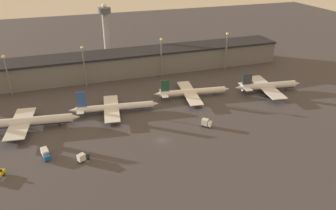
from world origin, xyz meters
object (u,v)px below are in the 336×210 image
at_px(airplane_1, 114,107).
at_px(service_vehicle_1, 45,153).
at_px(control_tower, 106,27).
at_px(airplane_2, 192,92).
at_px(service_vehicle_0, 206,123).
at_px(service_vehicle_3, 83,157).
at_px(airplane_0, 24,122).
at_px(airplane_3, 268,86).

relative_size(airplane_1, service_vehicle_1, 5.83).
bearing_deg(control_tower, airplane_2, -68.37).
distance_m(airplane_2, service_vehicle_0, 33.54).
relative_size(airplane_1, service_vehicle_0, 9.08).
bearing_deg(service_vehicle_3, airplane_2, 4.08).
relative_size(airplane_0, airplane_3, 1.24).
distance_m(airplane_2, airplane_3, 44.96).
distance_m(airplane_3, service_vehicle_0, 56.61).
bearing_deg(control_tower, airplane_0, -120.01).
xyz_separation_m(airplane_2, service_vehicle_3, (-63.49, -42.42, -1.08)).
xyz_separation_m(airplane_0, control_tower, (53.33, 92.34, 19.61)).
bearing_deg(airplane_3, service_vehicle_0, -145.43).
bearing_deg(airplane_3, service_vehicle_3, -154.43).
relative_size(airplane_3, service_vehicle_3, 8.05).
bearing_deg(airplane_0, service_vehicle_1, -63.61).
bearing_deg(service_vehicle_1, control_tower, 146.62).
bearing_deg(airplane_0, airplane_2, 13.08).
height_order(airplane_0, control_tower, control_tower).
bearing_deg(airplane_0, service_vehicle_0, -9.42).
xyz_separation_m(airplane_0, service_vehicle_1, (9.11, -26.62, -1.86)).
relative_size(airplane_0, service_vehicle_3, 9.96).
xyz_separation_m(airplane_1, airplane_2, (44.52, 5.45, -0.08)).
height_order(service_vehicle_1, service_vehicle_3, service_vehicle_3).
bearing_deg(airplane_3, control_tower, 137.93).
bearing_deg(control_tower, service_vehicle_0, -76.88).
relative_size(airplane_0, airplane_2, 1.14).
bearing_deg(service_vehicle_3, control_tower, 46.87).
height_order(airplane_3, control_tower, control_tower).
distance_m(airplane_1, service_vehicle_0, 47.35).
relative_size(airplane_2, airplane_3, 1.08).
height_order(airplane_0, service_vehicle_1, airplane_0).
bearing_deg(service_vehicle_0, airplane_3, 72.26).
bearing_deg(service_vehicle_3, airplane_0, 94.56).
relative_size(airplane_3, service_vehicle_1, 5.23).
relative_size(airplane_0, service_vehicle_0, 10.08).
bearing_deg(airplane_1, service_vehicle_0, -28.06).
distance_m(service_vehicle_3, control_tower, 131.61).
height_order(airplane_1, airplane_3, airplane_1).
height_order(service_vehicle_0, control_tower, control_tower).
height_order(airplane_1, service_vehicle_1, airplane_1).
relative_size(airplane_0, control_tower, 1.26).
relative_size(airplane_0, service_vehicle_1, 6.47).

